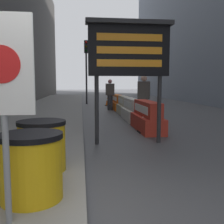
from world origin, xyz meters
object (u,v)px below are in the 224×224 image
object	(u,v)px
warning_sign	(3,82)
traffic_light_near_curb	(86,59)
jersey_barrier_white	(132,111)
traffic_cone_far	(144,107)
traffic_cone_near	(145,121)
barrel_drum_middle	(42,146)
jersey_barrier_orange_far	(118,103)
traffic_light_far_side	(159,63)
jersey_barrier_red_striped	(147,118)
barrel_drum_foreground	(31,166)
pedestrian_passerby	(144,94)
message_board	(129,51)
pedestrian_worker	(110,92)
traffic_cone_mid	(108,101)
jersey_barrier_cream	(124,106)

from	to	relation	value
warning_sign	traffic_light_near_curb	size ratio (longest dim) A/B	0.44
jersey_barrier_white	traffic_cone_far	world-z (taller)	jersey_barrier_white
traffic_cone_near	barrel_drum_middle	bearing A→B (deg)	-124.80
jersey_barrier_white	jersey_barrier_orange_far	size ratio (longest dim) A/B	1.04
traffic_light_far_side	jersey_barrier_red_striped	bearing A→B (deg)	-108.30
traffic_cone_far	traffic_light_near_curb	xyz separation A→B (m)	(-2.54, 6.48, 2.82)
barrel_drum_foreground	traffic_cone_far	bearing A→B (deg)	68.85
traffic_cone_near	pedestrian_passerby	size ratio (longest dim) A/B	0.41
jersey_barrier_orange_far	traffic_cone_near	world-z (taller)	jersey_barrier_orange_far
traffic_cone_far	pedestrian_passerby	xyz separation A→B (m)	(-0.51, -2.07, 0.70)
jersey_barrier_white	traffic_light_far_side	distance (m)	12.05
jersey_barrier_orange_far	message_board	bearing A→B (deg)	-96.16
barrel_drum_foreground	pedestrian_worker	bearing A→B (deg)	79.19
pedestrian_passerby	traffic_cone_mid	bearing A→B (deg)	-64.71
pedestrian_worker	traffic_light_far_side	bearing A→B (deg)	49.36
traffic_cone_far	traffic_light_near_curb	size ratio (longest dim) A/B	0.16
jersey_barrier_red_striped	jersey_barrier_cream	xyz separation A→B (m)	(0.00, 4.53, -0.03)
pedestrian_passerby	pedestrian_worker	bearing A→B (deg)	-58.73
pedestrian_worker	pedestrian_passerby	size ratio (longest dim) A/B	0.95
jersey_barrier_red_striped	traffic_cone_far	size ratio (longest dim) A/B	3.00
jersey_barrier_red_striped	traffic_cone_near	world-z (taller)	jersey_barrier_red_striped
traffic_light_far_side	pedestrian_passerby	world-z (taller)	traffic_light_far_side
barrel_drum_middle	traffic_light_far_side	distance (m)	18.77
barrel_drum_middle	pedestrian_worker	xyz separation A→B (m)	(2.17, 10.22, 0.46)
barrel_drum_foreground	jersey_barrier_white	bearing A→B (deg)	70.45
jersey_barrier_cream	traffic_cone_near	world-z (taller)	jersey_barrier_cream
barrel_drum_middle	message_board	size ratio (longest dim) A/B	0.26
traffic_light_far_side	pedestrian_passerby	xyz separation A→B (m)	(-4.01, -11.22, -2.07)
message_board	traffic_light_far_side	bearing A→B (deg)	70.54
barrel_drum_middle	warning_sign	distance (m)	1.80
traffic_light_far_side	pedestrian_worker	bearing A→B (deg)	-124.85
barrel_drum_middle	jersey_barrier_red_striped	distance (m)	4.71
warning_sign	pedestrian_worker	xyz separation A→B (m)	(2.27, 11.75, -0.49)
jersey_barrier_orange_far	traffic_cone_far	world-z (taller)	jersey_barrier_orange_far
jersey_barrier_cream	pedestrian_worker	xyz separation A→B (m)	(-0.46, 1.79, 0.61)
message_board	traffic_cone_mid	size ratio (longest dim) A/B	4.25
warning_sign	jersey_barrier_cream	size ratio (longest dim) A/B	1.21
message_board	traffic_light_far_side	world-z (taller)	traffic_light_far_side
jersey_barrier_cream	traffic_light_far_side	distance (m)	10.19
traffic_cone_mid	traffic_cone_far	world-z (taller)	traffic_cone_far
traffic_light_near_curb	barrel_drum_foreground	bearing A→B (deg)	-93.55
jersey_barrier_cream	barrel_drum_foreground	bearing A→B (deg)	-105.42
traffic_cone_near	traffic_light_near_curb	xyz separation A→B (m)	(-1.50, 10.95, 2.81)
jersey_barrier_orange_far	traffic_light_near_curb	bearing A→B (deg)	112.33
jersey_barrier_white	traffic_light_far_side	bearing A→B (deg)	67.97
barrel_drum_middle	warning_sign	bearing A→B (deg)	-93.77
traffic_cone_mid	pedestrian_worker	world-z (taller)	pedestrian_worker
jersey_barrier_orange_far	pedestrian_worker	bearing A→B (deg)	-145.65
warning_sign	jersey_barrier_orange_far	xyz separation A→B (m)	(2.73, 12.06, -1.11)
jersey_barrier_cream	traffic_cone_far	world-z (taller)	jersey_barrier_cream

